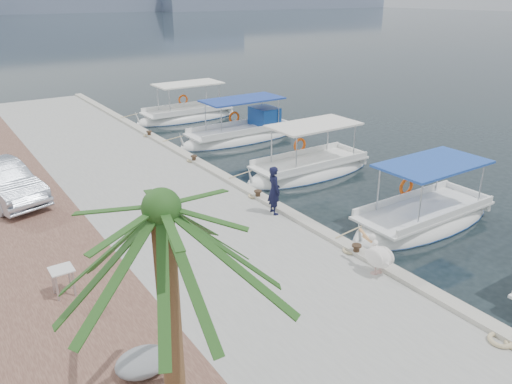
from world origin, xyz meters
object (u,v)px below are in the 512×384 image
at_px(fisherman, 274,190).
at_px(date_palm, 162,210).
at_px(fishing_caique_e, 187,117).
at_px(fishing_caique_d, 242,136).
at_px(fishing_caique_c, 309,171).
at_px(pelican, 378,256).
at_px(fishing_caique_b, 423,221).
at_px(parked_car, 1,182).

bearing_deg(fisherman, date_palm, 144.31).
bearing_deg(fishing_caique_e, date_palm, -116.96).
bearing_deg(fisherman, fishing_caique_d, -16.64).
height_order(fishing_caique_d, date_palm, date_palm).
distance_m(fishing_caique_c, pelican, 9.31).
xyz_separation_m(fishing_caique_d, date_palm, (-11.61, -16.29, 4.49)).
height_order(fishing_caique_b, fishing_caique_d, same).
distance_m(fishing_caique_b, fishing_caique_d, 12.53).
xyz_separation_m(fishing_caique_c, fisherman, (-4.43, -3.44, 1.21)).
distance_m(fishing_caique_d, parked_car, 12.84).
height_order(fishing_caique_b, fishing_caique_c, same).
relative_size(fishing_caique_d, date_palm, 1.41).
xyz_separation_m(pelican, date_palm, (-6.70, -1.83, 3.66)).
distance_m(fishing_caique_b, fisherman, 5.30).
distance_m(fishing_caique_c, fishing_caique_d, 6.34).
xyz_separation_m(fishing_caique_c, pelican, (-4.43, -8.13, 0.90)).
bearing_deg(date_palm, fishing_caique_d, 54.53).
bearing_deg(parked_car, fishing_caique_d, 0.58).
xyz_separation_m(fishing_caique_d, parked_car, (-12.30, -3.51, 1.03)).
distance_m(pelican, parked_car, 13.22).
relative_size(fishing_caique_c, fishing_caique_d, 0.90).
bearing_deg(pelican, fisherman, 90.07).
height_order(fishing_caique_b, fishing_caique_e, same).
xyz_separation_m(fishing_caique_d, fisherman, (-4.91, -9.76, 1.15)).
bearing_deg(fishing_caique_d, date_palm, -125.47).
relative_size(fishing_caique_c, fishing_caique_e, 0.95).
bearing_deg(fishing_caique_e, parked_car, -141.77).
relative_size(fishing_caique_b, date_palm, 1.24).
distance_m(fishing_caique_c, fisherman, 5.74).
relative_size(fishing_caique_b, fishing_caique_e, 0.92).
bearing_deg(date_palm, fishing_caique_c, 41.84).
relative_size(fishing_caique_b, parked_car, 1.46).
distance_m(date_palm, parked_car, 13.26).
bearing_deg(fishing_caique_d, fishing_caique_e, 92.78).
relative_size(fishing_caique_b, fishing_caique_c, 0.98).
relative_size(fishing_caique_c, date_palm, 1.27).
height_order(fisherman, parked_car, fisherman).
bearing_deg(pelican, date_palm, -164.69).
bearing_deg(pelican, parked_car, 124.07).
height_order(fishing_caique_e, parked_car, fishing_caique_e).
bearing_deg(fishing_caique_b, pelican, -156.08).
relative_size(fishing_caique_e, parked_car, 1.58).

